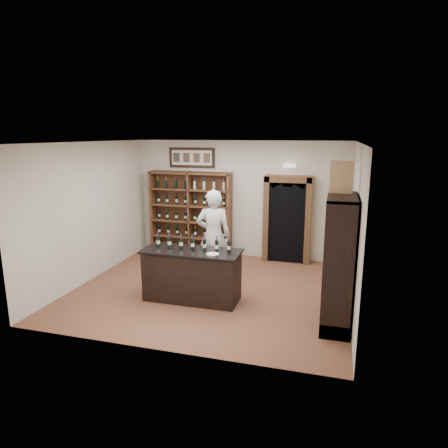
# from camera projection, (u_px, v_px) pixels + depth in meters

# --- Properties ---
(floor) EXTENTS (5.50, 5.50, 0.00)m
(floor) POSITION_uv_depth(u_px,v_px,m) (211.00, 289.00, 8.31)
(floor) COLOR brown
(floor) RESTS_ON ground
(ceiling) EXTENTS (5.50, 5.50, 0.00)m
(ceiling) POSITION_uv_depth(u_px,v_px,m) (210.00, 142.00, 7.64)
(ceiling) COLOR white
(ceiling) RESTS_ON wall_back
(wall_back) EXTENTS (5.50, 0.04, 3.00)m
(wall_back) POSITION_uv_depth(u_px,v_px,m) (240.00, 199.00, 10.32)
(wall_back) COLOR silver
(wall_back) RESTS_ON ground
(wall_left) EXTENTS (0.04, 5.00, 3.00)m
(wall_left) POSITION_uv_depth(u_px,v_px,m) (91.00, 212.00, 8.71)
(wall_left) COLOR silver
(wall_left) RESTS_ON ground
(wall_right) EXTENTS (0.04, 5.00, 3.00)m
(wall_right) POSITION_uv_depth(u_px,v_px,m) (355.00, 227.00, 7.24)
(wall_right) COLOR silver
(wall_right) RESTS_ON ground
(wine_shelf) EXTENTS (2.20, 0.38, 2.20)m
(wine_shelf) POSITION_uv_depth(u_px,v_px,m) (191.00, 213.00, 10.60)
(wine_shelf) COLOR brown
(wine_shelf) RESTS_ON ground
(framed_picture) EXTENTS (1.25, 0.04, 0.52)m
(framed_picture) POSITION_uv_depth(u_px,v_px,m) (192.00, 158.00, 10.41)
(framed_picture) COLOR black
(framed_picture) RESTS_ON wall_back
(arched_doorway) EXTENTS (1.17, 0.35, 2.17)m
(arched_doorway) POSITION_uv_depth(u_px,v_px,m) (287.00, 217.00, 9.91)
(arched_doorway) COLOR black
(arched_doorway) RESTS_ON ground
(emergency_light) EXTENTS (0.30, 0.10, 0.10)m
(emergency_light) POSITION_uv_depth(u_px,v_px,m) (290.00, 166.00, 9.71)
(emergency_light) COLOR white
(emergency_light) RESTS_ON wall_back
(tasting_counter) EXTENTS (1.88, 0.78, 1.00)m
(tasting_counter) POSITION_uv_depth(u_px,v_px,m) (192.00, 275.00, 7.69)
(tasting_counter) COLOR black
(tasting_counter) RESTS_ON ground
(counter_bottle_0) EXTENTS (0.07, 0.07, 0.30)m
(counter_bottle_0) POSITION_uv_depth(u_px,v_px,m) (158.00, 241.00, 7.80)
(counter_bottle_0) COLOR black
(counter_bottle_0) RESTS_ON tasting_counter
(counter_bottle_1) EXTENTS (0.07, 0.07, 0.30)m
(counter_bottle_1) POSITION_uv_depth(u_px,v_px,m) (169.00, 242.00, 7.74)
(counter_bottle_1) COLOR black
(counter_bottle_1) RESTS_ON tasting_counter
(counter_bottle_2) EXTENTS (0.07, 0.07, 0.30)m
(counter_bottle_2) POSITION_uv_depth(u_px,v_px,m) (181.00, 243.00, 7.68)
(counter_bottle_2) COLOR black
(counter_bottle_2) RESTS_ON tasting_counter
(counter_bottle_3) EXTENTS (0.07, 0.07, 0.30)m
(counter_bottle_3) POSITION_uv_depth(u_px,v_px,m) (193.00, 244.00, 7.61)
(counter_bottle_3) COLOR black
(counter_bottle_3) RESTS_ON tasting_counter
(counter_bottle_4) EXTENTS (0.07, 0.07, 0.30)m
(counter_bottle_4) POSITION_uv_depth(u_px,v_px,m) (205.00, 245.00, 7.55)
(counter_bottle_4) COLOR black
(counter_bottle_4) RESTS_ON tasting_counter
(counter_bottle_5) EXTENTS (0.07, 0.07, 0.30)m
(counter_bottle_5) POSITION_uv_depth(u_px,v_px,m) (217.00, 246.00, 7.49)
(counter_bottle_5) COLOR black
(counter_bottle_5) RESTS_ON tasting_counter
(counter_bottle_6) EXTENTS (0.07, 0.07, 0.30)m
(counter_bottle_6) POSITION_uv_depth(u_px,v_px,m) (229.00, 247.00, 7.42)
(counter_bottle_6) COLOR black
(counter_bottle_6) RESTS_ON tasting_counter
(side_cabinet) EXTENTS (0.48, 1.20, 2.20)m
(side_cabinet) POSITION_uv_depth(u_px,v_px,m) (340.00, 282.00, 6.63)
(side_cabinet) COLOR black
(side_cabinet) RESTS_ON ground
(shopkeeper) EXTENTS (0.83, 0.65, 2.01)m
(shopkeeper) POSITION_uv_depth(u_px,v_px,m) (213.00, 236.00, 8.62)
(shopkeeper) COLOR silver
(shopkeeper) RESTS_ON ground
(plate) EXTENTS (0.23, 0.23, 0.02)m
(plate) POSITION_uv_depth(u_px,v_px,m) (213.00, 254.00, 7.29)
(plate) COLOR silver
(plate) RESTS_ON tasting_counter
(wine_crate) EXTENTS (0.38, 0.17, 0.53)m
(wine_crate) POSITION_uv_depth(u_px,v_px,m) (342.00, 177.00, 6.57)
(wine_crate) COLOR tan
(wine_crate) RESTS_ON side_cabinet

